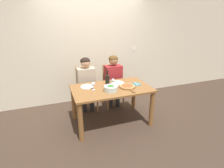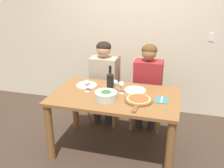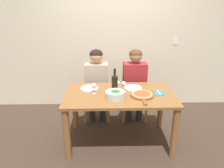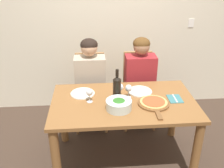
{
  "view_description": "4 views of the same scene",
  "coord_description": "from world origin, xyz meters",
  "px_view_note": "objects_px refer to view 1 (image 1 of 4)",
  "views": [
    {
      "loc": [
        -1.05,
        -2.91,
        1.98
      ],
      "look_at": [
        0.03,
        0.05,
        0.8
      ],
      "focal_mm": 28.0,
      "sensor_mm": 36.0,
      "label": 1
    },
    {
      "loc": [
        0.7,
        -2.72,
        2.01
      ],
      "look_at": [
        -0.07,
        0.11,
        0.84
      ],
      "focal_mm": 42.0,
      "sensor_mm": 36.0,
      "label": 2
    },
    {
      "loc": [
        -0.17,
        -2.75,
        1.93
      ],
      "look_at": [
        -0.1,
        0.12,
        0.85
      ],
      "focal_mm": 35.0,
      "sensor_mm": 36.0,
      "label": 3
    },
    {
      "loc": [
        -0.31,
        -2.33,
        2.1
      ],
      "look_at": [
        -0.11,
        0.09,
        0.91
      ],
      "focal_mm": 42.0,
      "sensor_mm": 36.0,
      "label": 4
    }
  ],
  "objects_px": {
    "person_woman": "(86,80)",
    "dinner_plate_right": "(118,83)",
    "wine_glass_left": "(93,84)",
    "person_man": "(114,77)",
    "broccoli_bowl": "(111,88)",
    "chair_left": "(86,87)",
    "chair_right": "(112,84)",
    "dinner_plate_left": "(87,87)",
    "pizza_on_board": "(127,87)",
    "fork_on_napkin": "(137,84)",
    "wine_glass_centre": "(108,81)",
    "wine_glass_right": "(113,81)",
    "wine_bottle": "(107,81)"
  },
  "relations": [
    {
      "from": "chair_right",
      "to": "pizza_on_board",
      "type": "relative_size",
      "value": 2.14
    },
    {
      "from": "chair_left",
      "to": "wine_bottle",
      "type": "distance_m",
      "value": 0.88
    },
    {
      "from": "person_woman",
      "to": "wine_glass_centre",
      "type": "bearing_deg",
      "value": -60.35
    },
    {
      "from": "wine_bottle",
      "to": "person_man",
      "type": "bearing_deg",
      "value": 60.08
    },
    {
      "from": "person_woman",
      "to": "dinner_plate_right",
      "type": "relative_size",
      "value": 4.68
    },
    {
      "from": "fork_on_napkin",
      "to": "wine_glass_right",
      "type": "bearing_deg",
      "value": 172.29
    },
    {
      "from": "person_man",
      "to": "wine_glass_left",
      "type": "bearing_deg",
      "value": -134.97
    },
    {
      "from": "wine_bottle",
      "to": "wine_glass_centre",
      "type": "distance_m",
      "value": 0.09
    },
    {
      "from": "pizza_on_board",
      "to": "wine_glass_left",
      "type": "bearing_deg",
      "value": 170.84
    },
    {
      "from": "wine_glass_centre",
      "to": "fork_on_napkin",
      "type": "bearing_deg",
      "value": -9.62
    },
    {
      "from": "dinner_plate_left",
      "to": "wine_glass_right",
      "type": "xyz_separation_m",
      "value": [
        0.48,
        -0.12,
        0.1
      ]
    },
    {
      "from": "broccoli_bowl",
      "to": "dinner_plate_left",
      "type": "relative_size",
      "value": 0.97
    },
    {
      "from": "dinner_plate_left",
      "to": "pizza_on_board",
      "type": "xyz_separation_m",
      "value": [
        0.72,
        -0.28,
        0.01
      ]
    },
    {
      "from": "fork_on_napkin",
      "to": "chair_right",
      "type": "bearing_deg",
      "value": 108.0
    },
    {
      "from": "dinner_plate_right",
      "to": "wine_glass_left",
      "type": "xyz_separation_m",
      "value": [
        -0.55,
        -0.17,
        0.1
      ]
    },
    {
      "from": "dinner_plate_right",
      "to": "fork_on_napkin",
      "type": "relative_size",
      "value": 1.46
    },
    {
      "from": "wine_bottle",
      "to": "wine_glass_centre",
      "type": "relative_size",
      "value": 2.29
    },
    {
      "from": "dinner_plate_left",
      "to": "dinner_plate_right",
      "type": "bearing_deg",
      "value": -0.21
    },
    {
      "from": "person_woman",
      "to": "wine_glass_left",
      "type": "relative_size",
      "value": 8.13
    },
    {
      "from": "chair_right",
      "to": "pizza_on_board",
      "type": "bearing_deg",
      "value": -89.84
    },
    {
      "from": "person_man",
      "to": "dinner_plate_right",
      "type": "relative_size",
      "value": 4.68
    },
    {
      "from": "dinner_plate_left",
      "to": "wine_glass_right",
      "type": "bearing_deg",
      "value": -13.67
    },
    {
      "from": "pizza_on_board",
      "to": "wine_glass_centre",
      "type": "distance_m",
      "value": 0.39
    },
    {
      "from": "person_woman",
      "to": "wine_glass_left",
      "type": "distance_m",
      "value": 0.65
    },
    {
      "from": "broccoli_bowl",
      "to": "dinner_plate_left",
      "type": "distance_m",
      "value": 0.49
    },
    {
      "from": "chair_left",
      "to": "dinner_plate_left",
      "type": "height_order",
      "value": "chair_left"
    },
    {
      "from": "wine_glass_right",
      "to": "person_woman",
      "type": "bearing_deg",
      "value": 124.4
    },
    {
      "from": "dinner_plate_right",
      "to": "person_woman",
      "type": "bearing_deg",
      "value": 139.38
    },
    {
      "from": "chair_left",
      "to": "chair_right",
      "type": "bearing_deg",
      "value": 0.0
    },
    {
      "from": "person_woman",
      "to": "broccoli_bowl",
      "type": "relative_size",
      "value": 4.84
    },
    {
      "from": "wine_glass_left",
      "to": "fork_on_napkin",
      "type": "bearing_deg",
      "value": -0.46
    },
    {
      "from": "person_man",
      "to": "wine_bottle",
      "type": "xyz_separation_m",
      "value": [
        -0.36,
        -0.62,
        0.15
      ]
    },
    {
      "from": "broccoli_bowl",
      "to": "chair_right",
      "type": "bearing_deg",
      "value": 68.74
    },
    {
      "from": "wine_glass_centre",
      "to": "fork_on_napkin",
      "type": "distance_m",
      "value": 0.58
    },
    {
      "from": "dinner_plate_right",
      "to": "fork_on_napkin",
      "type": "distance_m",
      "value": 0.38
    },
    {
      "from": "person_woman",
      "to": "fork_on_napkin",
      "type": "distance_m",
      "value": 1.1
    },
    {
      "from": "person_man",
      "to": "wine_glass_centre",
      "type": "distance_m",
      "value": 0.65
    },
    {
      "from": "wine_bottle",
      "to": "chair_left",
      "type": "bearing_deg",
      "value": 110.29
    },
    {
      "from": "fork_on_napkin",
      "to": "person_woman",
      "type": "bearing_deg",
      "value": 143.66
    },
    {
      "from": "person_man",
      "to": "dinner_plate_left",
      "type": "bearing_deg",
      "value": -146.98
    },
    {
      "from": "fork_on_napkin",
      "to": "wine_glass_centre",
      "type": "bearing_deg",
      "value": 170.38
    },
    {
      "from": "person_man",
      "to": "wine_glass_right",
      "type": "xyz_separation_m",
      "value": [
        -0.23,
        -0.58,
        0.12
      ]
    },
    {
      "from": "dinner_plate_left",
      "to": "person_woman",
      "type": "bearing_deg",
      "value": 79.81
    },
    {
      "from": "pizza_on_board",
      "to": "dinner_plate_right",
      "type": "bearing_deg",
      "value": 107.94
    },
    {
      "from": "person_woman",
      "to": "wine_glass_centre",
      "type": "distance_m",
      "value": 0.65
    },
    {
      "from": "wine_glass_left",
      "to": "wine_glass_centre",
      "type": "distance_m",
      "value": 0.33
    },
    {
      "from": "person_woman",
      "to": "wine_glass_right",
      "type": "relative_size",
      "value": 8.13
    },
    {
      "from": "person_man",
      "to": "broccoli_bowl",
      "type": "bearing_deg",
      "value": -114.01
    },
    {
      "from": "chair_left",
      "to": "fork_on_napkin",
      "type": "height_order",
      "value": "chair_left"
    },
    {
      "from": "chair_left",
      "to": "dinner_plate_right",
      "type": "relative_size",
      "value": 3.73
    }
  ]
}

